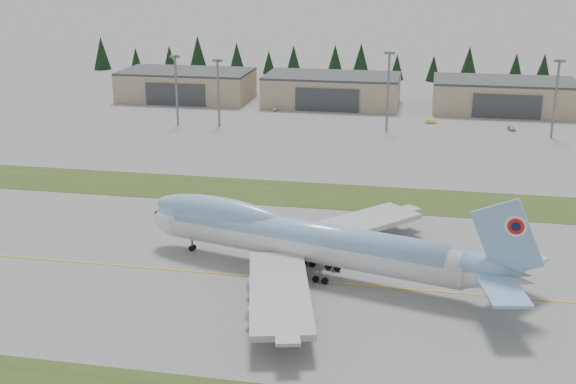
% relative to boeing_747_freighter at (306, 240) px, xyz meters
% --- Properties ---
extents(ground, '(7000.00, 7000.00, 0.00)m').
position_rel_boeing_747_freighter_xyz_m(ground, '(0.06, -3.30, -6.00)').
color(ground, slate).
rests_on(ground, ground).
extents(grass_strip_far, '(400.00, 18.00, 0.08)m').
position_rel_boeing_747_freighter_xyz_m(grass_strip_far, '(0.06, 41.70, -6.00)').
color(grass_strip_far, '#354D1B').
rests_on(grass_strip_far, ground).
extents(taxiway_line_main, '(400.00, 0.40, 0.02)m').
position_rel_boeing_747_freighter_xyz_m(taxiway_line_main, '(0.06, -3.30, -6.00)').
color(taxiway_line_main, gold).
rests_on(taxiway_line_main, ground).
extents(boeing_747_freighter, '(69.24, 57.82, 18.21)m').
position_rel_boeing_747_freighter_xyz_m(boeing_747_freighter, '(0.00, 0.00, 0.00)').
color(boeing_747_freighter, silver).
rests_on(boeing_747_freighter, ground).
extents(hangar_left, '(48.00, 26.60, 10.80)m').
position_rel_boeing_747_freighter_xyz_m(hangar_left, '(-69.94, 146.59, -0.62)').
color(hangar_left, tan).
rests_on(hangar_left, ground).
extents(hangar_center, '(48.00, 26.60, 10.80)m').
position_rel_boeing_747_freighter_xyz_m(hangar_center, '(-14.94, 146.59, -0.62)').
color(hangar_center, tan).
rests_on(hangar_center, ground).
extents(hangar_right, '(48.00, 26.60, 10.80)m').
position_rel_boeing_747_freighter_xyz_m(hangar_right, '(45.06, 146.59, -0.62)').
color(hangar_right, tan).
rests_on(hangar_right, ground).
extents(floodlight_masts, '(159.39, 9.74, 24.13)m').
position_rel_boeing_747_freighter_xyz_m(floodlight_masts, '(23.03, 107.27, 9.70)').
color(floodlight_masts, slate).
rests_on(floodlight_masts, ground).
extents(service_vehicle_a, '(1.69, 3.72, 1.24)m').
position_rel_boeing_747_freighter_xyz_m(service_vehicle_a, '(-32.80, 131.22, -6.00)').
color(service_vehicle_a, white).
rests_on(service_vehicle_a, ground).
extents(service_vehicle_b, '(3.68, 1.60, 1.18)m').
position_rel_boeing_747_freighter_xyz_m(service_vehicle_b, '(20.49, 121.24, -6.00)').
color(service_vehicle_b, gold).
rests_on(service_vehicle_b, ground).
extents(service_vehicle_c, '(2.49, 4.71, 1.30)m').
position_rel_boeing_747_freighter_xyz_m(service_vehicle_c, '(45.23, 116.35, -6.00)').
color(service_vehicle_c, '#ABABB0').
rests_on(service_vehicle_c, ground).
extents(conifer_belt, '(274.86, 13.45, 16.77)m').
position_rel_boeing_747_freighter_xyz_m(conifer_belt, '(-10.34, 208.74, 0.91)').
color(conifer_belt, black).
rests_on(conifer_belt, ground).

